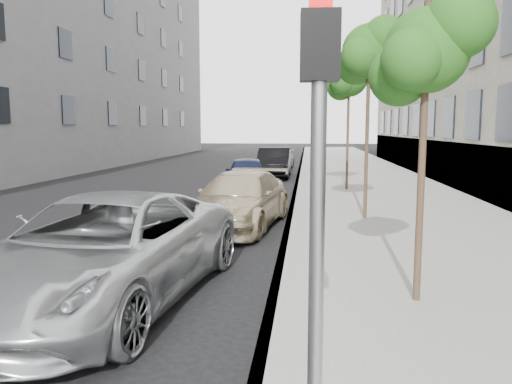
% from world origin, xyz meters
% --- Properties ---
extents(ground, '(160.00, 160.00, 0.00)m').
position_xyz_m(ground, '(0.00, 0.00, 0.00)').
color(ground, black).
rests_on(ground, ground).
extents(sidewalk, '(6.40, 72.00, 0.14)m').
position_xyz_m(sidewalk, '(4.30, 24.00, 0.07)').
color(sidewalk, gray).
rests_on(sidewalk, ground).
extents(curb, '(0.15, 72.00, 0.14)m').
position_xyz_m(curb, '(1.18, 24.00, 0.07)').
color(curb, '#9E9B93').
rests_on(curb, ground).
extents(tree_near, '(1.53, 1.33, 4.18)m').
position_xyz_m(tree_near, '(3.23, 1.50, 3.56)').
color(tree_near, '#38281C').
rests_on(tree_near, sidewalk).
extents(tree_mid, '(1.75, 1.55, 5.25)m').
position_xyz_m(tree_mid, '(3.23, 8.00, 4.52)').
color(tree_mid, '#38281C').
rests_on(tree_mid, sidewalk).
extents(tree_far, '(1.79, 1.59, 5.23)m').
position_xyz_m(tree_far, '(3.23, 14.50, 4.49)').
color(tree_far, '#38281C').
rests_on(tree_far, sidewalk).
extents(signal_pole, '(0.25, 0.19, 3.23)m').
position_xyz_m(signal_pole, '(1.71, -2.34, 2.15)').
color(signal_pole, '#939699').
rests_on(signal_pole, sidewalk).
extents(minivan, '(3.28, 5.94, 1.57)m').
position_xyz_m(minivan, '(-1.29, 1.33, 0.79)').
color(minivan, '#AEB1B3').
rests_on(minivan, ground).
extents(suv, '(2.63, 5.08, 1.41)m').
position_xyz_m(suv, '(-0.10, 7.18, 0.70)').
color(suv, tan).
rests_on(suv, ground).
extents(sedan_blue, '(2.07, 4.25, 1.40)m').
position_xyz_m(sedan_blue, '(-0.82, 14.62, 0.70)').
color(sedan_blue, black).
rests_on(sedan_blue, ground).
extents(sedan_black, '(1.64, 4.66, 1.53)m').
position_xyz_m(sedan_black, '(-0.10, 20.55, 0.77)').
color(sedan_black, black).
rests_on(sedan_black, ground).
extents(sedan_rear, '(2.16, 4.37, 1.22)m').
position_xyz_m(sedan_rear, '(-0.20, 25.58, 0.61)').
color(sedan_rear, gray).
rests_on(sedan_rear, ground).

